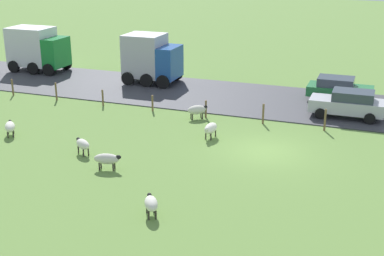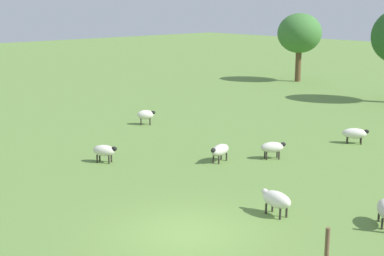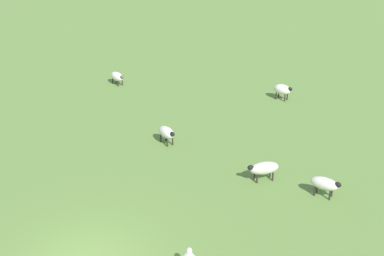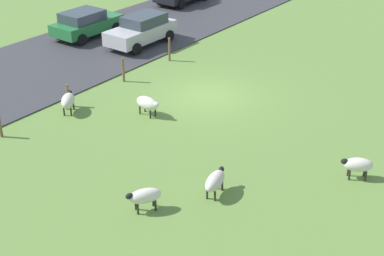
% 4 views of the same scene
% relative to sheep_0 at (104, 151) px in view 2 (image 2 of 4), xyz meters
% --- Properties ---
extents(ground_plane, '(160.00, 160.00, 0.00)m').
position_rel_sheep_0_xyz_m(ground_plane, '(8.07, -2.56, -0.53)').
color(ground_plane, olive).
extents(sheep_0, '(1.11, 0.94, 0.78)m').
position_rel_sheep_0_xyz_m(sheep_0, '(0.00, 0.00, 0.00)').
color(sheep_0, silver).
rests_on(sheep_0, ground_plane).
extents(sheep_1, '(1.25, 1.12, 0.77)m').
position_rel_sheep_0_xyz_m(sheep_1, '(5.57, 10.89, -0.02)').
color(sheep_1, silver).
rests_on(sheep_1, ground_plane).
extents(sheep_2, '(1.28, 0.64, 0.82)m').
position_rel_sheep_0_xyz_m(sheep_2, '(8.96, 0.58, 0.02)').
color(sheep_2, silver).
rests_on(sheep_2, ground_plane).
extents(sheep_5, '(0.98, 1.05, 0.84)m').
position_rel_sheep_0_xyz_m(sheep_5, '(-4.83, 6.08, 0.04)').
color(sheep_5, silver).
rests_on(sheep_5, ground_plane).
extents(sheep_6, '(0.97, 1.14, 0.77)m').
position_rel_sheep_0_xyz_m(sheep_6, '(4.59, 5.77, -0.00)').
color(sheep_6, silver).
rests_on(sheep_6, ground_plane).
extents(sheep_7, '(0.75, 1.33, 0.78)m').
position_rel_sheep_0_xyz_m(sheep_7, '(3.33, 3.73, -0.00)').
color(sheep_7, beige).
rests_on(sheep_7, ground_plane).
extents(tree_1, '(3.78, 3.78, 5.87)m').
position_rel_sheep_0_xyz_m(tree_1, '(-9.72, 26.83, 3.60)').
color(tree_1, brown).
rests_on(tree_1, ground_plane).
extents(fence_post_1, '(0.12, 0.12, 1.19)m').
position_rel_sheep_0_xyz_m(fence_post_1, '(12.29, -1.51, 0.06)').
color(fence_post_1, brown).
rests_on(fence_post_1, ground_plane).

